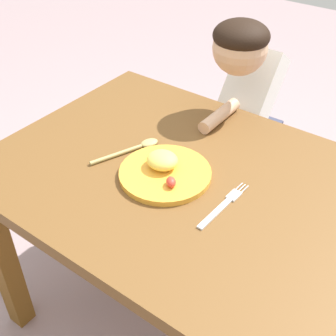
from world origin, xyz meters
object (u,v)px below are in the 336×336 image
Objects in this scene: plate at (165,171)px; fork at (223,206)px; spoon at (136,148)px; person at (246,125)px.

plate is 0.21m from fork.
spoon is at bearing 82.21° from fork.
plate is 1.20× the size of fork.
fork is 0.99× the size of spoon.
person is (0.12, 0.52, -0.13)m from spoon.
person is at bearing 24.45° from fork.
spoon is (-0.36, 0.07, 0.00)m from fork.
plate is 1.19× the size of spoon.
plate is at bearing -85.98° from spoon.
person is at bearing 8.60° from spoon.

